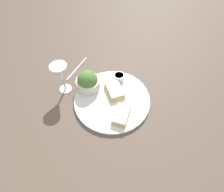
{
  "coord_description": "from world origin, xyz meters",
  "views": [
    {
      "loc": [
        0.46,
        -0.06,
        0.66
      ],
      "look_at": [
        0.0,
        0.0,
        0.03
      ],
      "focal_mm": 28.0,
      "sensor_mm": 36.0,
      "label": 1
    }
  ],
  "objects_px": {
    "sauce_ramekin": "(119,77)",
    "wine_glass": "(60,73)",
    "cheese_toast_near": "(115,90)",
    "fork": "(77,68)",
    "salad_bowl": "(88,82)",
    "cheese_toast_far": "(121,115)"
  },
  "relations": [
    {
      "from": "salad_bowl",
      "to": "sauce_ramekin",
      "type": "xyz_separation_m",
      "value": [
        -0.03,
        0.15,
        -0.02
      ]
    },
    {
      "from": "cheese_toast_near",
      "to": "cheese_toast_far",
      "type": "distance_m",
      "value": 0.13
    },
    {
      "from": "sauce_ramekin",
      "to": "wine_glass",
      "type": "distance_m",
      "value": 0.28
    },
    {
      "from": "cheese_toast_near",
      "to": "wine_glass",
      "type": "xyz_separation_m",
      "value": [
        -0.06,
        -0.23,
        0.08
      ]
    },
    {
      "from": "cheese_toast_far",
      "to": "salad_bowl",
      "type": "bearing_deg",
      "value": -144.43
    },
    {
      "from": "salad_bowl",
      "to": "cheese_toast_near",
      "type": "relative_size",
      "value": 0.96
    },
    {
      "from": "salad_bowl",
      "to": "cheese_toast_far",
      "type": "distance_m",
      "value": 0.22
    },
    {
      "from": "wine_glass",
      "to": "fork",
      "type": "relative_size",
      "value": 0.97
    },
    {
      "from": "cheese_toast_near",
      "to": "wine_glass",
      "type": "height_order",
      "value": "wine_glass"
    },
    {
      "from": "salad_bowl",
      "to": "sauce_ramekin",
      "type": "bearing_deg",
      "value": 100.59
    },
    {
      "from": "sauce_ramekin",
      "to": "wine_glass",
      "type": "relative_size",
      "value": 0.34
    },
    {
      "from": "cheese_toast_near",
      "to": "fork",
      "type": "xyz_separation_m",
      "value": [
        -0.19,
        -0.17,
        -0.02
      ]
    },
    {
      "from": "wine_glass",
      "to": "cheese_toast_near",
      "type": "bearing_deg",
      "value": 75.52
    },
    {
      "from": "salad_bowl",
      "to": "cheese_toast_near",
      "type": "xyz_separation_m",
      "value": [
        0.05,
        0.12,
        -0.03
      ]
    },
    {
      "from": "cheese_toast_near",
      "to": "fork",
      "type": "distance_m",
      "value": 0.26
    },
    {
      "from": "cheese_toast_near",
      "to": "sauce_ramekin",
      "type": "bearing_deg",
      "value": 155.99
    },
    {
      "from": "sauce_ramekin",
      "to": "salad_bowl",
      "type": "bearing_deg",
      "value": -79.41
    },
    {
      "from": "cheese_toast_far",
      "to": "sauce_ramekin",
      "type": "bearing_deg",
      "value": 173.61
    },
    {
      "from": "cheese_toast_far",
      "to": "wine_glass",
      "type": "height_order",
      "value": "wine_glass"
    },
    {
      "from": "wine_glass",
      "to": "fork",
      "type": "distance_m",
      "value": 0.18
    },
    {
      "from": "sauce_ramekin",
      "to": "wine_glass",
      "type": "height_order",
      "value": "wine_glass"
    },
    {
      "from": "sauce_ramekin",
      "to": "fork",
      "type": "bearing_deg",
      "value": -120.04
    }
  ]
}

